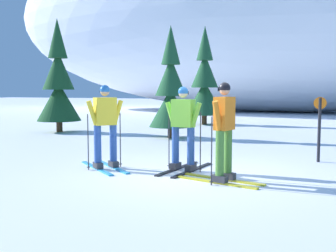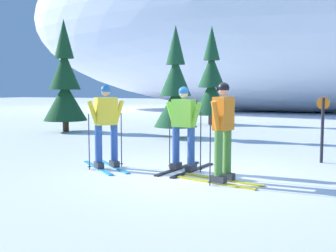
# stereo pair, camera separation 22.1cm
# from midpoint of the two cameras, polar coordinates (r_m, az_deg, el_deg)

# --- Properties ---
(ground_plane) EXTENTS (120.00, 120.00, 0.00)m
(ground_plane) POSITION_cam_midpoint_polar(r_m,az_deg,el_deg) (8.03, 5.61, -6.88)
(ground_plane) COLOR white
(skier_lime_jacket) EXTENTS (0.83, 1.78, 1.73)m
(skier_lime_jacket) POSITION_cam_midpoint_polar(r_m,az_deg,el_deg) (8.32, 2.96, -0.11)
(skier_lime_jacket) COLOR black
(skier_lime_jacket) RESTS_ON ground
(skier_yellow_jacket) EXTENTS (1.61, 1.41, 1.76)m
(skier_yellow_jacket) POSITION_cam_midpoint_polar(r_m,az_deg,el_deg) (8.64, -7.91, 0.17)
(skier_yellow_jacket) COLOR #2893CC
(skier_yellow_jacket) RESTS_ON ground
(skier_orange_jacket) EXTENTS (1.72, 0.81, 1.80)m
(skier_orange_jacket) POSITION_cam_midpoint_polar(r_m,az_deg,el_deg) (7.34, 8.51, -0.67)
(skier_orange_jacket) COLOR gold
(skier_orange_jacket) RESTS_ON ground
(pine_tree_far_left) EXTENTS (1.70, 1.70, 4.40)m
(pine_tree_far_left) POSITION_cam_midpoint_polar(r_m,az_deg,el_deg) (16.55, -13.83, 5.58)
(pine_tree_far_left) COLOR #47301E
(pine_tree_far_left) RESTS_ON ground
(pine_tree_center_left) EXTENTS (1.80, 1.80, 4.65)m
(pine_tree_center_left) POSITION_cam_midpoint_polar(r_m,az_deg,el_deg) (19.54, 6.39, 5.92)
(pine_tree_center_left) COLOR #47301E
(pine_tree_center_left) RESTS_ON ground
(pine_tree_center) EXTENTS (1.48, 1.48, 3.84)m
(pine_tree_center) POSITION_cam_midpoint_polar(r_m,az_deg,el_deg) (13.98, 1.52, 4.87)
(pine_tree_center) COLOR #47301E
(pine_tree_center) RESTS_ON ground
(snow_ridge_background) EXTENTS (45.46, 15.85, 15.80)m
(snow_ridge_background) POSITION_cam_midpoint_polar(r_m,az_deg,el_deg) (32.08, 17.35, 16.11)
(snow_ridge_background) COLOR white
(snow_ridge_background) RESTS_ON ground
(trail_marker_post) EXTENTS (0.28, 0.07, 1.50)m
(trail_marker_post) POSITION_cam_midpoint_polar(r_m,az_deg,el_deg) (9.92, 21.36, 0.04)
(trail_marker_post) COLOR black
(trail_marker_post) RESTS_ON ground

